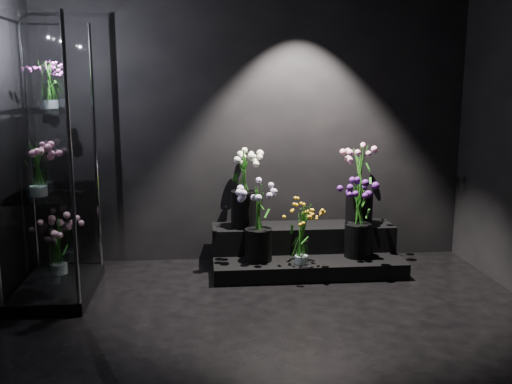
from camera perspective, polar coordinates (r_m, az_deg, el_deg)
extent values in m
plane|color=black|center=(3.77, 2.86, -15.63)|extent=(4.00, 4.00, 0.00)
plane|color=black|center=(5.36, -0.08, 7.88)|extent=(4.00, 0.00, 4.00)
plane|color=black|center=(1.45, 14.72, -0.60)|extent=(4.00, 0.00, 4.00)
cube|color=black|center=(5.25, 5.02, -7.02)|extent=(1.69, 0.75, 0.14)
cube|color=black|center=(5.37, 4.69, -4.51)|extent=(1.69, 0.38, 0.23)
cube|color=black|center=(4.93, -19.27, -9.06)|extent=(0.59, 0.98, 0.10)
cube|color=white|center=(4.73, -19.86, -0.07)|extent=(0.53, 0.92, 0.01)
cube|color=white|center=(4.66, -20.36, 7.66)|extent=(0.53, 0.92, 0.01)
cylinder|color=white|center=(4.95, 4.56, -6.02)|extent=(0.12, 0.12, 0.21)
cylinder|color=black|center=(5.02, 0.25, -5.30)|extent=(0.24, 0.24, 0.28)
cylinder|color=black|center=(5.20, 10.13, -4.77)|extent=(0.24, 0.24, 0.30)
cylinder|color=black|center=(5.22, -1.20, -1.71)|extent=(0.24, 0.24, 0.34)
cylinder|color=black|center=(5.40, 10.27, -1.55)|extent=(0.25, 0.25, 0.32)
cylinder|color=white|center=(4.56, -20.96, 0.98)|extent=(0.14, 0.14, 0.23)
cylinder|color=white|center=(4.80, -19.82, 9.03)|extent=(0.11, 0.11, 0.20)
cylinder|color=white|center=(5.08, -19.12, -6.40)|extent=(0.14, 0.14, 0.25)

